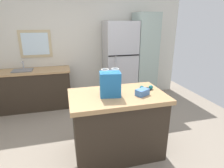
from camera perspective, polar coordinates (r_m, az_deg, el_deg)
name	(u,v)px	position (r m, az deg, el deg)	size (l,w,h in m)	color
ground	(104,156)	(2.92, -2.57, -21.25)	(5.97, 5.97, 0.00)	gray
back_wall	(82,45)	(4.60, -9.37, 11.75)	(4.98, 0.13, 2.68)	silver
kitchen_island	(117,124)	(2.73, 1.63, -12.19)	(1.31, 0.81, 0.93)	#33281E
refrigerator	(120,63)	(4.44, 2.37, 6.56)	(0.72, 0.68, 1.89)	#B7B7BC
tall_cabinet	(144,58)	(4.64, 9.85, 7.97)	(0.49, 0.60, 2.08)	#9EB2A8
sink_counter	(36,89)	(4.47, -22.36, -1.36)	(1.52, 0.59, 1.07)	#33281E
shopping_bag	(110,84)	(2.42, -0.58, -0.03)	(0.29, 0.23, 0.37)	#236BAD
small_box	(142,92)	(2.52, 9.32, -2.49)	(0.18, 0.11, 0.08)	#4775B7
bottle	(117,80)	(2.81, 1.59, 1.23)	(0.06, 0.06, 0.22)	white
ear_defenders	(146,88)	(2.74, 10.52, -1.26)	(0.20, 0.17, 0.06)	black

